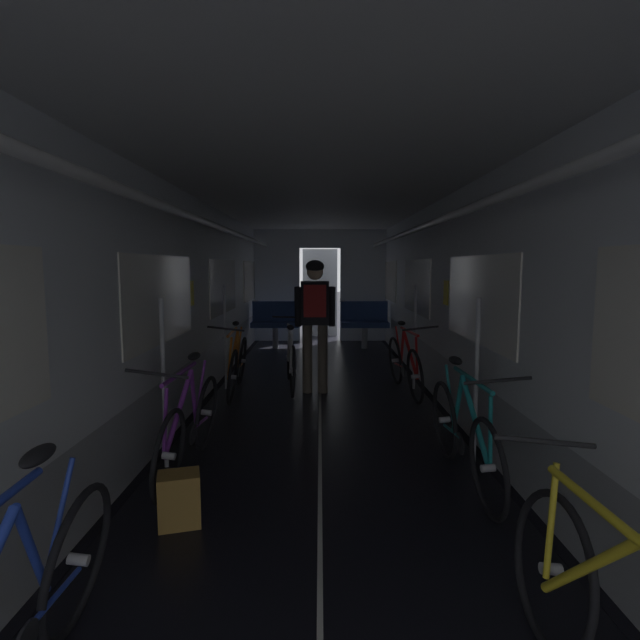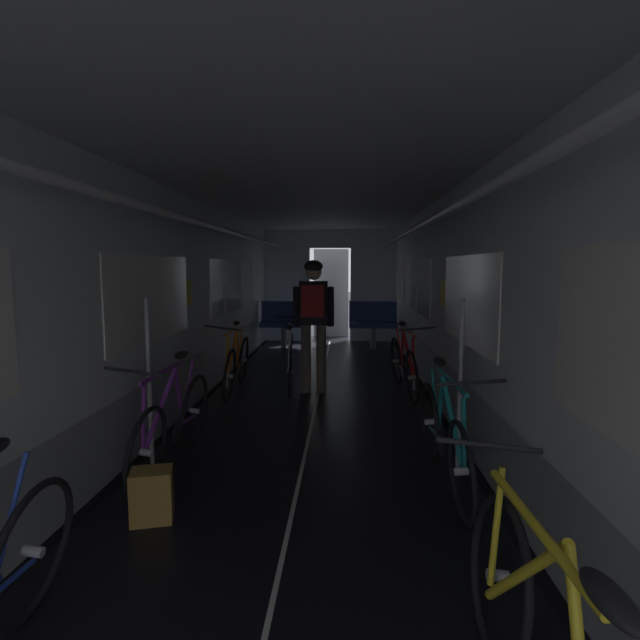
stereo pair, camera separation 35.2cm
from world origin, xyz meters
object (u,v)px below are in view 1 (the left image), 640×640
object	(u,v)px
bicycle_teal	(463,434)
person_cyclist_aisle	(315,311)
bench_seat_far_right	(364,320)
bench_seat_far_left	(276,320)
bicycle_red	(405,364)
bicycle_purple	(189,425)
bicycle_orange	(237,364)
bicycle_blue	(10,632)
bicycle_white_in_aisle	(291,360)
backpack_on_floor	(179,499)

from	to	relation	value
bicycle_teal	person_cyclist_aisle	distance (m)	3.01
bench_seat_far_right	bench_seat_far_left	bearing A→B (deg)	180.00
bicycle_red	person_cyclist_aisle	bearing A→B (deg)	-179.53
bench_seat_far_right	bicycle_red	size ratio (longest dim) A/B	0.58
bicycle_purple	bicycle_orange	world-z (taller)	same
bicycle_red	bench_seat_far_left	bearing A→B (deg)	119.33
bench_seat_far_right	bicycle_blue	size ratio (longest dim) A/B	0.58
person_cyclist_aisle	bicycle_white_in_aisle	xyz separation A→B (m)	(-0.33, 0.26, -0.69)
bicycle_red	person_cyclist_aisle	size ratio (longest dim) A/B	0.98
bench_seat_far_right	bicycle_purple	world-z (taller)	same
bench_seat_far_left	person_cyclist_aisle	distance (m)	3.72
bicycle_purple	person_cyclist_aisle	distance (m)	2.75
bicycle_purple	backpack_on_floor	distance (m)	0.87
bicycle_orange	bicycle_white_in_aisle	xyz separation A→B (m)	(0.68, 0.28, 0.00)
bench_seat_far_left	bicycle_orange	xyz separation A→B (m)	(-0.18, -3.60, -0.19)
bench_seat_far_left	bicycle_blue	xyz separation A→B (m)	(-0.18, -8.30, -0.19)
bench_seat_far_right	person_cyclist_aisle	distance (m)	3.75
person_cyclist_aisle	backpack_on_floor	xyz separation A→B (m)	(-0.83, -3.31, -0.90)
bench_seat_far_right	bicycle_blue	distance (m)	8.53
bicycle_blue	person_cyclist_aisle	distance (m)	4.87
bench_seat_far_left	bicycle_white_in_aisle	bearing A→B (deg)	-81.36
bench_seat_far_left	bicycle_orange	size ratio (longest dim) A/B	0.58
bicycle_purple	bench_seat_far_left	bearing A→B (deg)	88.62
bench_seat_far_left	bicycle_white_in_aisle	distance (m)	3.36
bicycle_blue	bench_seat_far_left	bearing A→B (deg)	88.75
bicycle_red	person_cyclist_aisle	world-z (taller)	person_cyclist_aisle
bench_seat_far_right	backpack_on_floor	world-z (taller)	bench_seat_far_right
bicycle_red	bicycle_teal	distance (m)	2.70
bench_seat_far_left	backpack_on_floor	bearing A→B (deg)	-89.98
bicycle_teal	bicycle_purple	bearing A→B (deg)	174.37
bicycle_red	bicycle_blue	world-z (taller)	bicycle_blue
bench_seat_far_left	bench_seat_far_right	bearing A→B (deg)	0.00
bicycle_purple	person_cyclist_aisle	size ratio (longest dim) A/B	0.98
bench_seat_far_right	bicycle_red	xyz separation A→B (m)	(0.21, -3.58, -0.19)
bicycle_red	backpack_on_floor	size ratio (longest dim) A/B	4.98
bench_seat_far_left	bicycle_white_in_aisle	xyz separation A→B (m)	(0.50, -3.32, -0.18)
bicycle_orange	bicycle_blue	xyz separation A→B (m)	(-0.01, -4.70, -0.00)
bicycle_purple	backpack_on_floor	size ratio (longest dim) A/B	4.98
bench_seat_far_left	bicycle_purple	size ratio (longest dim) A/B	0.58
bicycle_purple	bicycle_orange	xyz separation A→B (m)	(-0.03, 2.46, 0.00)
bicycle_white_in_aisle	bicycle_blue	bearing A→B (deg)	-97.84
bench_seat_far_left	bicycle_orange	world-z (taller)	same
bench_seat_far_left	bicycle_purple	world-z (taller)	same
bicycle_purple	bicycle_blue	world-z (taller)	bicycle_blue
backpack_on_floor	person_cyclist_aisle	bearing A→B (deg)	75.82
bicycle_red	bicycle_purple	size ratio (longest dim) A/B	1.00
bench_seat_far_left	bicycle_purple	xyz separation A→B (m)	(-0.15, -6.06, -0.19)
bicycle_orange	backpack_on_floor	xyz separation A→B (m)	(0.18, -3.29, -0.21)
bicycle_blue	person_cyclist_aisle	size ratio (longest dim) A/B	0.98
bench_seat_far_right	bicycle_teal	bearing A→B (deg)	-88.22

